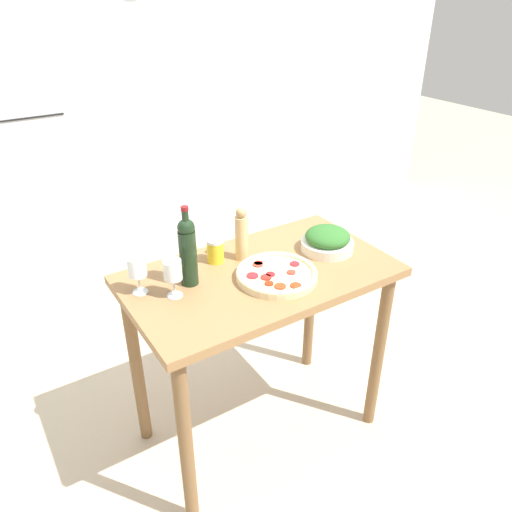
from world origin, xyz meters
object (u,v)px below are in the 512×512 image
wine_glass_far (137,268)px  salad_bowl (328,240)px  wine_glass_near (173,272)px  salt_canister (215,251)px  pepper_mill (241,234)px  homemade_pizza (277,274)px  refrigerator (1,182)px  wine_bottle (188,250)px

wine_glass_far → salad_bowl: bearing=-8.2°
wine_glass_near → salt_canister: bearing=30.2°
pepper_mill → homemade_pizza: 0.24m
refrigerator → homemade_pizza: size_ratio=5.67×
wine_glass_far → wine_glass_near: bearing=-42.5°
pepper_mill → wine_bottle: bearing=-167.7°
refrigerator → salt_canister: refrigerator is taller
wine_glass_far → salt_canister: size_ratio=1.48×
pepper_mill → salt_canister: size_ratio=2.30×
wine_glass_far → salad_bowl: (0.84, -0.12, -0.06)m
wine_bottle → pepper_mill: bearing=12.3°
refrigerator → wine_glass_near: refrigerator is taller
wine_glass_near → salad_bowl: size_ratio=0.66×
pepper_mill → homemade_pizza: bearing=-81.0°
refrigerator → wine_glass_far: 1.54m
refrigerator → pepper_mill: refrigerator is taller
salt_canister → salad_bowl: bearing=-20.7°
refrigerator → wine_bottle: (0.47, -1.56, 0.13)m
wine_bottle → salt_canister: wine_bottle is taller
pepper_mill → homemade_pizza: size_ratio=0.73×
wine_bottle → salad_bowl: wine_bottle is taller
salad_bowl → wine_glass_near: bearing=177.9°
wine_glass_near → salad_bowl: (0.73, -0.03, -0.06)m
wine_bottle → wine_glass_near: 0.11m
salad_bowl → homemade_pizza: (-0.33, -0.08, -0.03)m
wine_glass_far → salt_canister: wine_glass_far is taller
salt_canister → wine_glass_far: bearing=-171.1°
wine_bottle → refrigerator: bearing=106.7°
refrigerator → salad_bowl: 1.98m
wine_glass_near → homemade_pizza: 0.43m
wine_bottle → salt_canister: size_ratio=3.16×
wine_glass_near → wine_glass_far: same height
wine_bottle → pepper_mill: wine_bottle is taller
wine_bottle → homemade_pizza: 0.38m
wine_glass_near → pepper_mill: (0.37, 0.11, 0.01)m
wine_glass_near → salt_canister: 0.31m
wine_glass_near → homemade_pizza: wine_glass_near is taller
homemade_pizza → wine_glass_far: bearing=158.7°
wine_glass_far → salad_bowl: 0.85m
wine_bottle → wine_glass_far: wine_bottle is taller
wine_glass_near → salt_canister: wine_glass_near is taller
wine_glass_far → salt_canister: bearing=8.9°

